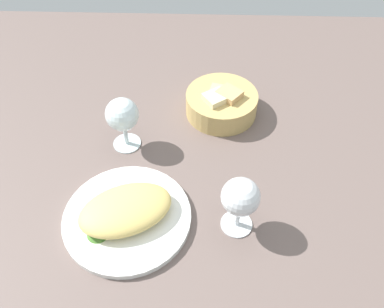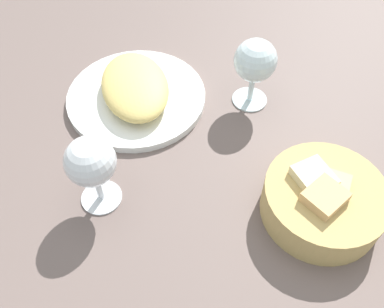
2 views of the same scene
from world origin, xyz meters
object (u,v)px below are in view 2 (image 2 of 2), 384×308
Objects in this scene: bread_basket at (322,200)px; wine_glass_near at (91,164)px; plate at (137,97)px; wine_glass_far at (255,63)px.

bread_basket is 1.36× the size of wine_glass_near.
wine_glass_far reaches higher than plate.
wine_glass_near is at bearing -1.29° from plate.
bread_basket is at bearing 27.65° from wine_glass_far.
wine_glass_near is (21.57, -0.49, 8.02)cm from plate.
bread_basket is 1.35× the size of wine_glass_far.
bread_basket is at bearing 59.40° from plate.
wine_glass_far is (-24.59, 21.11, -0.03)cm from wine_glass_near.
wine_glass_far is at bearing -152.35° from bread_basket.
wine_glass_near is 1.00× the size of wine_glass_far.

